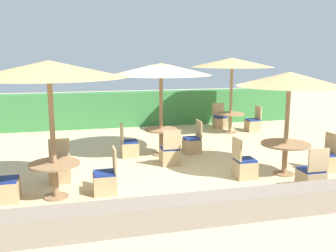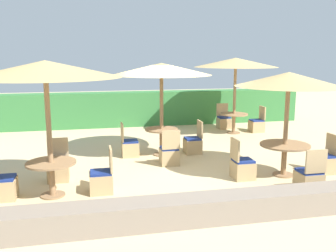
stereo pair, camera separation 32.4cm
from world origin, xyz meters
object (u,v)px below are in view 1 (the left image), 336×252
patio_chair_center_south (170,155)px  round_table_front_right (285,149)px  patio_chair_front_left_west (6,188)px  patio_chair_front_left_north (60,170)px  parasol_front_left (49,70)px  patio_chair_front_left_east (106,181)px  patio_chair_front_right_south (311,177)px  patio_chair_back_right_east (253,124)px  round_table_center (161,135)px  round_table_back_right (230,118)px  parasol_center (161,69)px  patio_chair_back_right_north (220,121)px  parasol_front_right (290,80)px  patio_chair_center_east (192,144)px  round_table_front_left (55,171)px  patio_chair_front_right_east (323,161)px  patio_chair_center_west (129,147)px  patio_chair_front_right_west (244,167)px  parasol_back_right (232,63)px

patio_chair_center_south → round_table_front_right: bearing=-30.3°
patio_chair_front_left_west → round_table_front_right: bearing=91.7°
patio_chair_front_left_north → parasol_front_left: bearing=86.9°
patio_chair_front_left_west → patio_chair_front_left_east: same height
patio_chair_front_right_south → patio_chair_back_right_east: (1.58, 5.80, 0.00)m
round_table_center → round_table_back_right: bearing=37.1°
patio_chair_front_left_east → patio_chair_back_right_east: bearing=-49.3°
parasol_center → patio_chair_back_right_north: (3.06, 3.26, -2.12)m
patio_chair_front_left_west → parasol_front_right: parasol_front_right is taller
patio_chair_center_south → patio_chair_front_left_east: bearing=-137.4°
patio_chair_center_east → parasol_front_right: parasol_front_right is taller
parasol_front_left → parasol_center: (2.73, 2.59, -0.12)m
round_table_front_left → patio_chair_front_right_east: (6.19, 0.18, -0.27)m
round_table_back_right → round_table_front_right: bearing=-98.0°
patio_chair_front_left_north → round_table_front_right: bearing=171.7°
parasol_front_left → patio_chair_front_right_south: 5.68m
patio_chair_center_west → round_table_front_right: bearing=54.0°
patio_chair_front_right_west → patio_chair_front_left_east: bearing=-86.4°
patio_chair_front_right_south → parasol_back_right: parasol_back_right is taller
parasol_back_right → patio_chair_back_right_north: parasol_back_right is taller
patio_chair_center_east → patio_chair_center_south: (-0.91, -0.97, 0.00)m
round_table_center → patio_chair_center_east: bearing=-0.2°
patio_chair_front_left_west → patio_chair_front_left_east: (1.90, -0.04, 0.00)m
round_table_front_right → parasol_back_right: parasol_back_right is taller
parasol_center → round_table_back_right: (3.08, 2.33, -1.84)m
patio_chair_front_left_west → patio_chair_center_south: (3.67, 1.59, 0.00)m
parasol_center → patio_chair_front_right_east: (3.46, -2.41, -2.12)m
patio_chair_front_right_east → parasol_back_right: bearing=4.5°
patio_chair_front_right_east → round_table_front_left: bearing=91.7°
parasol_back_right → patio_chair_front_right_west: bearing=-109.8°
round_table_center → parasol_front_right: bearing=-44.5°
patio_chair_center_west → round_table_center: bearing=87.5°
parasol_front_left → round_table_front_right: (5.16, 0.21, -1.90)m
patio_chair_front_right_south → patio_chair_front_right_east: 1.46m
patio_chair_front_left_west → patio_chair_center_west: size_ratio=1.00×
round_table_front_left → patio_chair_front_left_west: 0.96m
patio_chair_front_left_west → parasol_center: bearing=124.9°
patio_chair_front_left_west → round_table_front_right: size_ratio=0.82×
patio_chair_center_west → patio_chair_center_south: size_ratio=1.00×
patio_chair_front_left_east → patio_chair_front_right_east: size_ratio=1.00×
patio_chair_front_left_east → parasol_center: (1.76, 2.59, 2.12)m
round_table_center → patio_chair_back_right_north: patio_chair_back_right_north is taller
patio_chair_center_west → patio_chair_front_right_south: size_ratio=1.00×
patio_chair_front_right_south → parasol_back_right: size_ratio=0.32×
patio_chair_front_left_north → round_table_front_right: patio_chair_front_left_north is taller
patio_chair_front_left_north → patio_chair_front_right_east: same height
round_table_center → patio_chair_front_right_east: 4.22m
patio_chair_center_south → patio_chair_back_right_east: 5.20m
patio_chair_front_left_west → round_table_back_right: bearing=125.9°
round_table_front_left → patio_chair_front_right_south: patio_chair_front_right_south is taller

